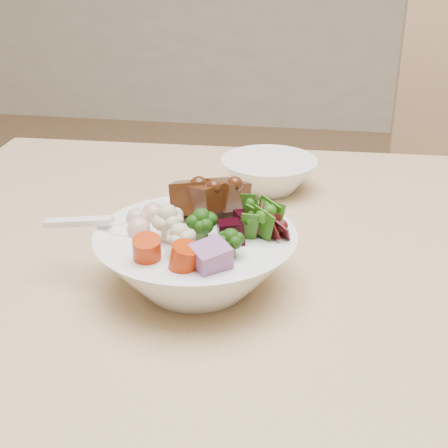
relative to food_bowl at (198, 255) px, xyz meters
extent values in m
cylinder|color=tan|center=(-0.34, 0.37, -0.43)|extent=(0.06, 0.06, 0.72)
cylinder|color=tan|center=(0.30, 0.40, -0.56)|extent=(0.04, 0.04, 0.46)
cylinder|color=tan|center=(0.30, 0.78, -0.56)|extent=(0.04, 0.04, 0.46)
sphere|color=black|center=(0.01, -0.02, 0.04)|extent=(0.03, 0.03, 0.03)
sphere|color=beige|center=(-0.02, -0.02, 0.04)|extent=(0.04, 0.04, 0.04)
cube|color=black|center=(0.05, 0.01, 0.03)|extent=(0.04, 0.03, 0.02)
cube|color=#8E558B|center=(0.03, -0.07, 0.03)|extent=(0.04, 0.05, 0.03)
cylinder|color=red|center=(-0.03, -0.06, 0.03)|extent=(0.03, 0.03, 0.03)
sphere|color=#D3A093|center=(-0.06, -0.01, 0.03)|extent=(0.02, 0.02, 0.02)
ellipsoid|color=white|center=(-0.07, -0.01, 0.02)|extent=(0.04, 0.04, 0.01)
cube|color=white|center=(-0.13, 0.00, 0.03)|extent=(0.08, 0.02, 0.02)
camera|label=1|loc=(0.12, -0.55, 0.30)|focal=50.00mm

